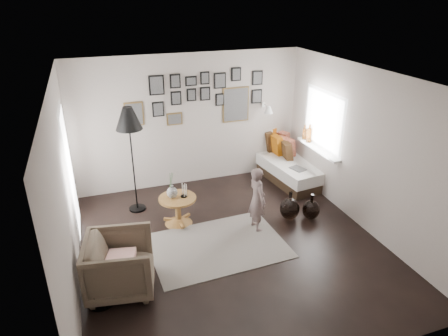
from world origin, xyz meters
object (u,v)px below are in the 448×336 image
object	(u,v)px
vase	(172,190)
demijohn_small	(311,210)
demijohn_large	(290,208)
child	(257,199)
armchair	(120,265)
floor_lamp	(129,122)
pedestal_table	(178,211)
daybed	(285,163)
magazine_basket	(100,288)

from	to	relation	value
vase	demijohn_small	distance (m)	2.41
demijohn_large	child	distance (m)	0.75
armchair	floor_lamp	size ratio (longest dim) A/B	0.45
floor_lamp	child	bearing A→B (deg)	-35.61
vase	demijohn_small	bearing A→B (deg)	-15.37
pedestal_table	demijohn_small	xyz separation A→B (m)	(2.20, -0.61, -0.05)
demijohn_large	daybed	bearing A→B (deg)	66.05
daybed	floor_lamp	xyz separation A→B (m)	(-3.16, -0.40, 1.34)
demijohn_large	demijohn_small	bearing A→B (deg)	-18.92
vase	magazine_basket	distance (m)	2.05
pedestal_table	demijohn_small	bearing A→B (deg)	-15.42
vase	armchair	xyz separation A→B (m)	(-1.00, -1.37, -0.24)
child	demijohn_small	bearing A→B (deg)	-97.20
pedestal_table	armchair	world-z (taller)	armchair
daybed	child	size ratio (longest dim) A/B	1.89
vase	magazine_basket	world-z (taller)	vase
pedestal_table	armchair	bearing A→B (deg)	-128.52
vase	demijohn_large	xyz separation A→B (m)	(1.93, -0.51, -0.43)
daybed	demijohn_large	bearing A→B (deg)	-121.07
armchair	magazine_basket	xyz separation A→B (m)	(-0.29, -0.16, -0.18)
child	demijohn_large	bearing A→B (deg)	-87.75
daybed	floor_lamp	bearing A→B (deg)	-179.89
demijohn_large	child	xyz separation A→B (m)	(-0.66, -0.09, 0.35)
daybed	demijohn_small	bearing A→B (deg)	-108.89
pedestal_table	demijohn_small	distance (m)	2.28
pedestal_table	magazine_basket	size ratio (longest dim) A/B	1.43
armchair	magazine_basket	distance (m)	0.38
daybed	demijohn_small	xyz separation A→B (m)	(-0.36, -1.71, -0.13)
pedestal_table	vase	size ratio (longest dim) A/B	1.40
daybed	child	xyz separation A→B (m)	(-1.37, -1.68, 0.24)
magazine_basket	demijohn_small	xyz separation A→B (m)	(3.57, 0.91, -0.04)
daybed	magazine_basket	distance (m)	4.72
demijohn_large	vase	bearing A→B (deg)	165.29
pedestal_table	magazine_basket	bearing A→B (deg)	-132.02
vase	demijohn_large	bearing A→B (deg)	-14.71
floor_lamp	child	distance (m)	2.46
vase	armchair	distance (m)	1.71
floor_lamp	magazine_basket	distance (m)	2.75
daybed	pedestal_table	bearing A→B (deg)	-163.76
daybed	armchair	bearing A→B (deg)	-153.05
vase	child	xyz separation A→B (m)	(1.27, -0.60, -0.08)
floor_lamp	vase	bearing A→B (deg)	-52.72
vase	magazine_basket	size ratio (longest dim) A/B	1.02
demijohn_large	demijohn_small	xyz separation A→B (m)	(0.35, -0.12, -0.02)
magazine_basket	demijohn_small	world-z (taller)	demijohn_small
floor_lamp	child	size ratio (longest dim) A/B	1.74
pedestal_table	floor_lamp	size ratio (longest dim) A/B	0.33
demijohn_small	daybed	bearing A→B (deg)	78.23
vase	daybed	bearing A→B (deg)	22.35
pedestal_table	armchair	distance (m)	1.74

